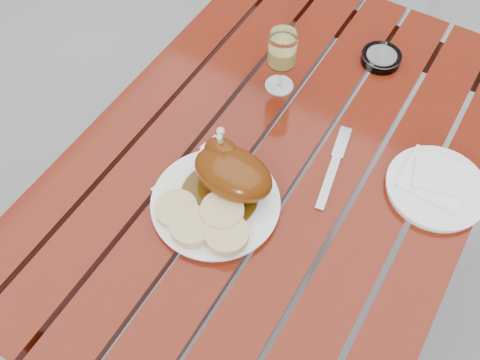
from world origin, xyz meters
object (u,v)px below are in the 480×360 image
Objects in this scene: dinner_plate at (216,203)px; wine_glass at (281,62)px; table at (270,240)px; ashtray at (381,58)px; side_plate at (436,188)px.

dinner_plate is 0.36m from wine_glass.
table is 0.55m from ashtray.
table is at bearing 72.38° from dinner_plate.
wine_glass is (-0.05, 0.35, 0.07)m from dinner_plate.
wine_glass is 0.76× the size of side_plate.
table is 5.91× the size of side_plate.
ashtray is at bearing 77.37° from dinner_plate.
side_plate is at bearing 35.78° from dinner_plate.
dinner_plate is 2.71× the size of ashtray.
side_plate is 2.15× the size of ashtray.
dinner_plate reaches higher than table.
ashtray is (0.07, 0.38, 0.39)m from table.
side_plate is at bearing 17.27° from table.
table is 4.70× the size of dinner_plate.
dinner_plate is 1.26× the size of side_plate.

